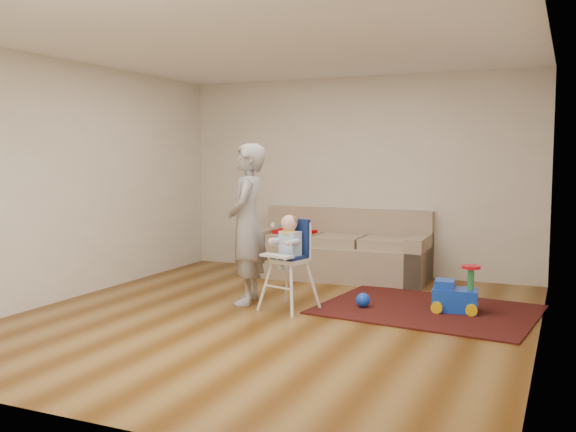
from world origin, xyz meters
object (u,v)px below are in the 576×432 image
at_px(side_table, 263,254).
at_px(high_chair, 289,264).
at_px(adult, 247,224).
at_px(toy_ball, 363,300).
at_px(sofa, 340,244).
at_px(ride_on_toy, 455,288).

relative_size(side_table, high_chair, 0.43).
distance_m(side_table, adult, 2.20).
bearing_deg(side_table, toy_ball, -39.91).
bearing_deg(side_table, sofa, -6.73).
relative_size(toy_ball, adult, 0.09).
distance_m(sofa, high_chair, 1.92).
distance_m(sofa, adult, 1.92).
distance_m(ride_on_toy, toy_ball, 0.97).
xyz_separation_m(high_chair, adult, (-0.56, 0.11, 0.39)).
bearing_deg(side_table, high_chair, -57.31).
height_order(toy_ball, high_chair, high_chair).
xyz_separation_m(sofa, adult, (-0.46, -1.81, 0.43)).
xyz_separation_m(side_table, toy_ball, (2.03, -1.70, -0.13)).
distance_m(sofa, side_table, 1.26).
distance_m(side_table, ride_on_toy, 3.31).
distance_m(side_table, high_chair, 2.47).
distance_m(high_chair, adult, 0.69).
bearing_deg(toy_ball, adult, -168.41).
relative_size(toy_ball, high_chair, 0.15).
distance_m(sofa, toy_ball, 1.78).
xyz_separation_m(ride_on_toy, adult, (-2.19, -0.47, 0.62)).
bearing_deg(adult, side_table, -175.68).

